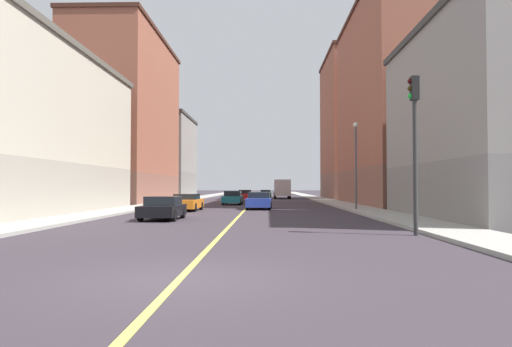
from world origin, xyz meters
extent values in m
plane|color=#342C34|center=(0.00, 0.00, 0.00)|extent=(400.00, 400.00, 0.00)
cube|color=#9E9B93|center=(9.00, 49.00, 0.07)|extent=(2.70, 168.00, 0.15)
cube|color=#9E9B93|center=(-9.00, 49.00, 0.07)|extent=(2.70, 168.00, 0.15)
cube|color=#E5D14C|center=(0.00, 49.00, 0.01)|extent=(0.16, 154.00, 0.01)
cube|color=slate|center=(14.41, 16.32, 1.56)|extent=(8.11, 14.90, 3.12)
cube|color=gray|center=(14.41, 16.32, 6.85)|extent=(8.11, 14.90, 7.47)
cube|color=#3B3937|center=(14.41, 16.32, 10.78)|extent=(8.41, 15.20, 0.40)
cube|color=brown|center=(14.41, 35.50, 1.77)|extent=(8.11, 21.17, 3.54)
cube|color=#93513D|center=(14.41, 35.50, 11.39)|extent=(8.11, 21.17, 15.71)
cube|color=#42241B|center=(14.41, 35.50, 19.45)|extent=(8.41, 21.47, 0.40)
cube|color=brown|center=(14.41, 56.72, 1.82)|extent=(8.11, 15.36, 3.64)
cube|color=#93513D|center=(14.41, 56.72, 11.96)|extent=(8.11, 15.36, 16.65)
cube|color=#42241B|center=(14.41, 56.72, 20.49)|extent=(8.41, 15.66, 0.40)
cube|color=#9D9688|center=(-14.41, 18.50, 1.66)|extent=(8.11, 24.19, 3.31)
cube|color=#BCB29E|center=(-14.41, 18.50, 6.94)|extent=(8.11, 24.19, 7.27)
cube|color=#545047|center=(-14.41, 18.50, 10.78)|extent=(8.41, 24.49, 0.40)
cube|color=brown|center=(-14.41, 42.46, 1.59)|extent=(8.11, 19.79, 3.17)
cube|color=#93513D|center=(-14.41, 42.46, 10.91)|extent=(8.11, 19.79, 15.49)
cube|color=#42241B|center=(-14.41, 42.46, 18.86)|extent=(8.41, 20.09, 0.40)
cube|color=slate|center=(-14.41, 61.19, 2.00)|extent=(8.11, 14.18, 4.00)
cube|color=gray|center=(-14.41, 61.19, 8.20)|extent=(8.11, 14.18, 8.39)
cube|color=#3B3937|center=(-14.41, 61.19, 12.59)|extent=(8.41, 14.48, 0.40)
cylinder|color=#2D2D2D|center=(7.25, 8.01, 2.53)|extent=(0.16, 0.16, 5.05)
cube|color=black|center=(7.25, 8.01, 5.50)|extent=(0.28, 0.32, 0.90)
sphere|color=#320404|center=(7.09, 8.01, 5.77)|extent=(0.20, 0.20, 0.20)
sphere|color=#352204|center=(7.09, 8.01, 5.49)|extent=(0.20, 0.20, 0.20)
sphere|color=green|center=(7.09, 8.01, 5.21)|extent=(0.20, 0.20, 0.20)
cylinder|color=#4C4C51|center=(8.25, 24.34, 3.18)|extent=(0.14, 0.14, 6.07)
sphere|color=#EAEACC|center=(8.25, 24.34, 6.37)|extent=(0.36, 0.36, 0.36)
cube|color=#1E6B38|center=(1.46, 66.54, 0.51)|extent=(1.87, 4.51, 0.57)
cube|color=black|center=(1.46, 66.52, 1.02)|extent=(1.63, 2.21, 0.45)
cylinder|color=black|center=(0.61, 67.93, 0.32)|extent=(0.22, 0.64, 0.64)
cylinder|color=black|center=(2.29, 67.94, 0.32)|extent=(0.22, 0.64, 0.64)
cylinder|color=black|center=(0.62, 65.14, 0.32)|extent=(0.22, 0.64, 0.64)
cylinder|color=black|center=(2.31, 65.14, 0.32)|extent=(0.22, 0.64, 0.64)
cube|color=red|center=(-1.07, 48.22, 0.57)|extent=(1.83, 4.10, 0.70)
cube|color=black|center=(-1.07, 48.18, 1.16)|extent=(1.58, 1.92, 0.48)
cylinder|color=black|center=(-1.89, 49.46, 0.32)|extent=(0.23, 0.64, 0.64)
cylinder|color=black|center=(-0.31, 49.49, 0.32)|extent=(0.23, 0.64, 0.64)
cylinder|color=black|center=(-1.84, 46.94, 0.32)|extent=(0.23, 0.64, 0.64)
cylinder|color=black|center=(-0.25, 46.97, 0.32)|extent=(0.23, 0.64, 0.64)
cube|color=black|center=(-3.99, 15.65, 0.51)|extent=(1.94, 3.93, 0.58)
cube|color=black|center=(-3.99, 15.79, 1.04)|extent=(1.69, 2.02, 0.48)
cylinder|color=black|center=(-4.85, 16.87, 0.32)|extent=(0.23, 0.64, 0.64)
cylinder|color=black|center=(-3.11, 16.85, 0.32)|extent=(0.23, 0.64, 0.64)
cylinder|color=black|center=(-4.87, 14.45, 0.32)|extent=(0.23, 0.64, 0.64)
cylinder|color=black|center=(-3.14, 14.43, 0.32)|extent=(0.23, 0.64, 0.64)
cube|color=orange|center=(-4.31, 24.83, 0.54)|extent=(1.98, 4.47, 0.63)
cube|color=black|center=(-4.31, 24.89, 1.06)|extent=(1.69, 2.03, 0.41)
cylinder|color=black|center=(-5.13, 26.22, 0.32)|extent=(0.24, 0.65, 0.64)
cylinder|color=black|center=(-3.42, 26.18, 0.32)|extent=(0.24, 0.65, 0.64)
cylinder|color=black|center=(-5.20, 23.49, 0.32)|extent=(0.24, 0.65, 0.64)
cylinder|color=black|center=(-3.50, 23.44, 0.32)|extent=(0.24, 0.65, 0.64)
cube|color=#23389E|center=(1.09, 27.30, 0.56)|extent=(2.03, 4.33, 0.67)
cube|color=black|center=(1.09, 27.40, 1.13)|extent=(1.73, 2.07, 0.48)
cylinder|color=black|center=(0.26, 28.65, 0.32)|extent=(0.24, 0.65, 0.64)
cylinder|color=black|center=(2.00, 28.60, 0.32)|extent=(0.24, 0.65, 0.64)
cylinder|color=black|center=(0.18, 26.00, 0.32)|extent=(0.24, 0.65, 0.64)
cylinder|color=black|center=(1.92, 25.95, 0.32)|extent=(0.24, 0.65, 0.64)
cube|color=#196670|center=(-1.71, 36.30, 0.54)|extent=(1.93, 4.24, 0.65)
cube|color=black|center=(-1.71, 36.29, 1.12)|extent=(1.65, 1.89, 0.51)
cylinder|color=black|center=(-2.50, 37.63, 0.32)|extent=(0.24, 0.65, 0.64)
cylinder|color=black|center=(-0.85, 37.58, 0.32)|extent=(0.24, 0.65, 0.64)
cylinder|color=black|center=(-2.58, 35.03, 0.32)|extent=(0.24, 0.65, 0.64)
cylinder|color=black|center=(-0.92, 34.98, 0.32)|extent=(0.24, 0.65, 0.64)
cube|color=navy|center=(3.96, 60.74, 1.34)|extent=(2.32, 1.83, 1.98)
cube|color=silver|center=(3.96, 57.27, 1.63)|extent=(2.32, 4.32, 2.35)
cylinder|color=black|center=(2.89, 60.41, 0.45)|extent=(0.30, 0.90, 0.90)
cylinder|color=black|center=(5.02, 60.41, 0.45)|extent=(0.30, 0.90, 0.90)
cylinder|color=black|center=(2.89, 56.35, 0.45)|extent=(0.30, 0.90, 0.90)
cylinder|color=black|center=(5.02, 56.35, 0.45)|extent=(0.30, 0.90, 0.90)
camera|label=1|loc=(1.72, -8.94, 1.83)|focal=31.69mm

